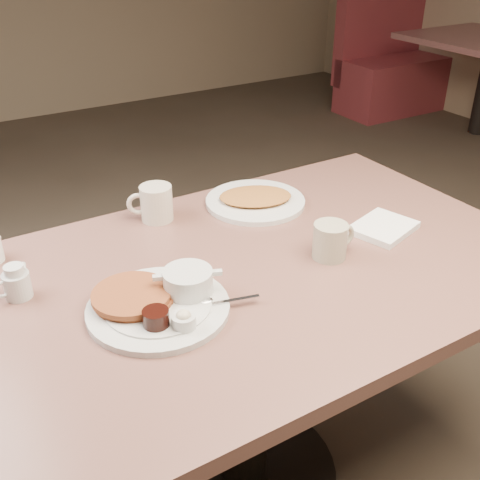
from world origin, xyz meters
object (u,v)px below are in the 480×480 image
coffee_mug_near (331,240)px  creamer_left (16,283)px  hash_plate (255,200)px  coffee_mug_far (155,203)px  main_plate (161,299)px  diner_table (244,325)px  booth_back_right (412,61)px

coffee_mug_near → creamer_left: size_ratio=1.38×
coffee_mug_near → hash_plate: coffee_mug_near is taller
coffee_mug_far → hash_plate: bearing=-11.8°
main_plate → coffee_mug_near: size_ratio=3.35×
coffee_mug_near → hash_plate: (0.00, 0.35, -0.03)m
coffee_mug_far → creamer_left: 0.46m
diner_table → creamer_left: (-0.49, 0.16, 0.21)m
coffee_mug_far → coffee_mug_near: bearing=-54.9°
main_plate → booth_back_right: bearing=36.4°
coffee_mug_near → creamer_left: bearing=162.4°
coffee_mug_far → hash_plate: coffee_mug_far is taller
creamer_left → booth_back_right: 4.45m
diner_table → coffee_mug_far: (-0.07, 0.35, 0.22)m
coffee_mug_far → hash_plate: (0.29, -0.06, -0.04)m
creamer_left → main_plate: bearing=-38.7°
coffee_mug_near → booth_back_right: (3.04, 2.59, -0.39)m
main_plate → hash_plate: main_plate is taller
creamer_left → hash_plate: 0.72m
hash_plate → coffee_mug_near: bearing=-90.4°
coffee_mug_near → diner_table: bearing=163.9°
creamer_left → hash_plate: (0.71, 0.13, -0.02)m
diner_table → coffee_mug_near: coffee_mug_near is taller
main_plate → booth_back_right: booth_back_right is taller
coffee_mug_far → booth_back_right: 4.00m
main_plate → coffee_mug_near: (0.45, -0.02, 0.02)m
coffee_mug_near → creamer_left: (-0.71, 0.22, -0.01)m
diner_table → coffee_mug_far: size_ratio=10.95×
main_plate → creamer_left: (-0.25, 0.20, 0.01)m
main_plate → booth_back_right: (3.49, 2.57, -0.36)m
diner_table → creamer_left: creamer_left is taller
coffee_mug_far → booth_back_right: size_ratio=0.09×
hash_plate → main_plate: bearing=-144.0°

